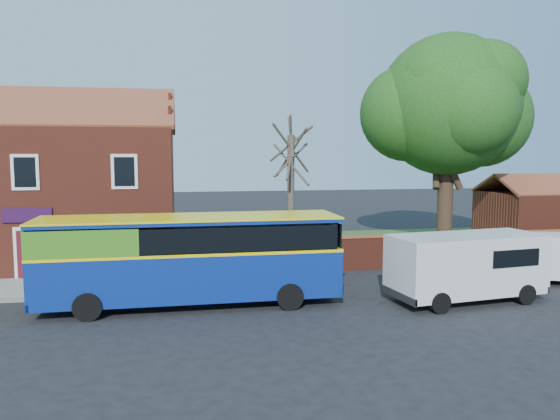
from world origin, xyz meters
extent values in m
plane|color=black|center=(0.00, 0.00, 0.00)|extent=(120.00, 120.00, 0.00)
cube|color=gray|center=(-7.00, 5.75, 0.06)|extent=(18.00, 3.50, 0.12)
cube|color=slate|center=(-7.00, 4.00, 0.07)|extent=(18.00, 0.15, 0.14)
cube|color=#426B28|center=(13.00, 13.00, 0.02)|extent=(26.00, 12.00, 0.04)
cube|color=maroon|center=(-7.00, 11.50, 3.25)|extent=(12.00, 8.00, 6.50)
cube|color=brown|center=(-7.00, 9.50, 7.50)|extent=(12.30, 4.08, 2.16)
cube|color=brown|center=(-7.00, 13.50, 7.50)|extent=(12.30, 4.08, 2.16)
cube|color=black|center=(-7.00, 7.47, 4.60)|extent=(1.10, 0.06, 1.50)
cube|color=#4C0F19|center=(-7.00, 7.45, 1.10)|extent=(0.95, 0.04, 2.10)
cube|color=silver|center=(-7.00, 7.47, 1.15)|extent=(1.20, 0.06, 2.30)
cube|color=#2B0B33|center=(-7.00, 7.44, 2.80)|extent=(2.00, 0.06, 0.60)
cube|color=maroon|center=(13.00, 7.00, 0.75)|extent=(22.00, 0.30, 1.50)
cube|color=brown|center=(13.00, 7.00, 1.55)|extent=(22.00, 0.38, 0.10)
cube|color=maroon|center=(22.00, 13.00, 1.50)|extent=(8.00, 5.00, 3.00)
cube|color=brown|center=(22.00, 14.25, 3.55)|extent=(8.20, 2.56, 1.24)
cube|color=navy|center=(-0.36, 2.41, 1.19)|extent=(10.43, 2.66, 1.66)
cube|color=yellow|center=(-0.36, 2.41, 2.02)|extent=(10.45, 2.68, 0.10)
cube|color=black|center=(-0.36, 2.41, 2.52)|extent=(10.01, 2.68, 0.83)
cube|color=#42881D|center=(-3.79, 2.39, 2.52)|extent=(3.56, 2.66, 0.88)
cube|color=navy|center=(-0.36, 2.41, 3.07)|extent=(10.43, 2.66, 0.14)
cube|color=yellow|center=(-0.36, 2.41, 3.15)|extent=(10.47, 2.70, 0.06)
cylinder|color=black|center=(-3.68, 1.17, 0.47)|extent=(0.94, 0.29, 0.94)
cylinder|color=black|center=(-3.69, 3.61, 0.47)|extent=(0.94, 0.29, 0.94)
cylinder|color=black|center=(2.98, 1.21, 0.47)|extent=(0.94, 0.29, 0.94)
cylinder|color=black|center=(2.97, 3.65, 0.47)|extent=(0.94, 0.29, 0.94)
cube|color=silver|center=(9.51, 1.12, 1.39)|extent=(5.82, 2.94, 2.12)
cube|color=black|center=(12.00, 1.45, 1.73)|extent=(0.33, 1.89, 0.84)
cube|color=black|center=(12.23, 1.48, 0.45)|extent=(0.39, 2.22, 0.27)
cylinder|color=black|center=(7.88, -0.16, 0.37)|extent=(0.76, 0.32, 0.74)
cylinder|color=black|center=(7.60, 1.93, 0.37)|extent=(0.76, 0.32, 0.74)
cylinder|color=black|center=(11.42, 0.31, 0.37)|extent=(0.76, 0.32, 0.74)
cylinder|color=black|center=(11.14, 2.40, 0.37)|extent=(0.76, 0.32, 0.74)
cylinder|color=black|center=(13.42, 2.64, 0.30)|extent=(0.64, 0.41, 0.60)
cylinder|color=black|center=(13.99, 4.25, 0.30)|extent=(0.64, 0.41, 0.60)
cylinder|color=black|center=(13.88, 11.27, 2.46)|extent=(0.85, 0.85, 4.91)
sphere|color=#2E621E|center=(13.88, 11.27, 8.01)|extent=(7.69, 7.69, 7.69)
sphere|color=#2E621E|center=(16.12, 11.70, 7.37)|extent=(5.55, 5.55, 5.55)
sphere|color=#2E621E|center=(11.85, 11.91, 7.58)|extent=(5.34, 5.34, 5.34)
cylinder|color=#4C4238|center=(4.86, 10.14, 3.15)|extent=(0.36, 0.36, 6.29)
cylinder|color=#4C4238|center=(4.86, 10.14, 5.39)|extent=(0.37, 3.07, 2.47)
cylinder|color=#4C4238|center=(4.86, 10.14, 5.17)|extent=(1.60, 2.27, 2.26)
cylinder|color=#4C4238|center=(4.86, 10.14, 5.62)|extent=(2.58, 1.18, 2.51)
camera|label=1|loc=(-0.71, -16.81, 5.40)|focal=35.00mm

